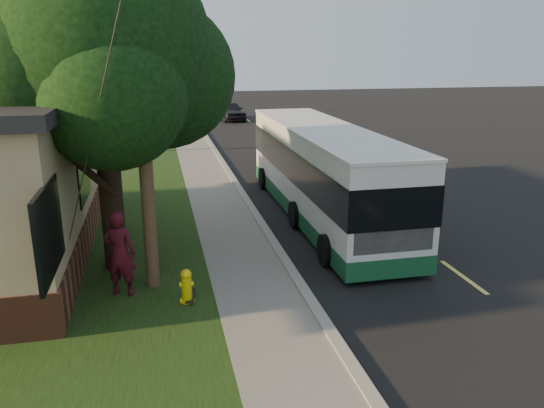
{
  "coord_description": "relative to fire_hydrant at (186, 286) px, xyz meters",
  "views": [
    {
      "loc": [
        -3.05,
        -10.51,
        5.28
      ],
      "look_at": [
        -0.26,
        2.12,
        1.5
      ],
      "focal_mm": 35.0,
      "sensor_mm": 36.0,
      "label": 1
    }
  ],
  "objects": [
    {
      "name": "utility_pole",
      "position": [
        -0.71,
        0.99,
        4.2
      ],
      "size": [
        2.86,
        3.21,
        9.07
      ],
      "color": "#473321",
      "rests_on": "ground"
    },
    {
      "name": "distant_car",
      "position": [
        5.27,
        30.56,
        0.3
      ],
      "size": [
        2.26,
        4.46,
        1.46
      ],
      "primitive_type": "imported",
      "rotation": [
        0.0,
        0.0,
        0.13
      ],
      "color": "black",
      "rests_on": "ground"
    },
    {
      "name": "leafy_tree",
      "position": [
        -1.57,
        2.65,
        4.73
      ],
      "size": [
        6.3,
        6.0,
        7.8
      ],
      "color": "black",
      "rests_on": "grass_verge"
    },
    {
      "name": "traffic_signal",
      "position": [
        3.1,
        34.0,
        2.73
      ],
      "size": [
        0.18,
        0.22,
        5.5
      ],
      "color": "#2D2D30",
      "rests_on": "ground"
    },
    {
      "name": "grass_verge",
      "position": [
        -1.9,
        10.0,
        -0.4
      ],
      "size": [
        5.0,
        80.0,
        0.07
      ],
      "primitive_type": "cube",
      "color": "black",
      "rests_on": "ground"
    },
    {
      "name": "sidewalk",
      "position": [
        1.6,
        10.0,
        -0.39
      ],
      "size": [
        2.0,
        80.0,
        0.08
      ],
      "primitive_type": "cube",
      "color": "slate",
      "rests_on": "ground"
    },
    {
      "name": "transit_bus",
      "position": [
        4.71,
        5.34,
        1.13
      ],
      "size": [
        2.5,
        10.85,
        2.94
      ],
      "color": "silver",
      "rests_on": "ground"
    },
    {
      "name": "bare_tree_far",
      "position": [
        -0.4,
        30.0,
        1.57
      ],
      "size": [
        1.38,
        1.21,
        4.03
      ],
      "color": "black",
      "rests_on": "grass_verge"
    },
    {
      "name": "skateboarder",
      "position": [
        -1.36,
        0.66,
        0.61
      ],
      "size": [
        0.82,
        0.68,
        1.94
      ],
      "primitive_type": "imported",
      "rotation": [
        0.0,
        0.0,
        2.79
      ],
      "color": "#440D18",
      "rests_on": "grass_verge"
    },
    {
      "name": "fire_hydrant",
      "position": [
        0.0,
        0.0,
        0.0
      ],
      "size": [
        0.32,
        0.32,
        0.74
      ],
      "color": "yellow",
      "rests_on": "grass_verge"
    },
    {
      "name": "curb",
      "position": [
        2.6,
        10.0,
        -0.37
      ],
      "size": [
        0.25,
        80.0,
        0.12
      ],
      "primitive_type": "cube",
      "color": "gray",
      "rests_on": "ground"
    },
    {
      "name": "skateboard_main",
      "position": [
        0.09,
        0.13,
        -0.31
      ],
      "size": [
        0.29,
        0.73,
        0.07
      ],
      "color": "black",
      "rests_on": "grass_verge"
    },
    {
      "name": "bare_tree_near",
      "position": [
        -0.9,
        18.0,
        1.72
      ],
      "size": [
        1.38,
        1.21,
        4.31
      ],
      "color": "black",
      "rests_on": "grass_verge"
    },
    {
      "name": "road",
      "position": [
        6.6,
        10.0,
        -0.43
      ],
      "size": [
        8.0,
        80.0,
        0.01
      ],
      "primitive_type": "cube",
      "color": "black",
      "rests_on": "ground"
    },
    {
      "name": "ground",
      "position": [
        2.6,
        0.0,
        -0.43
      ],
      "size": [
        120.0,
        120.0,
        0.0
      ],
      "primitive_type": "plane",
      "color": "black",
      "rests_on": "ground"
    }
  ]
}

